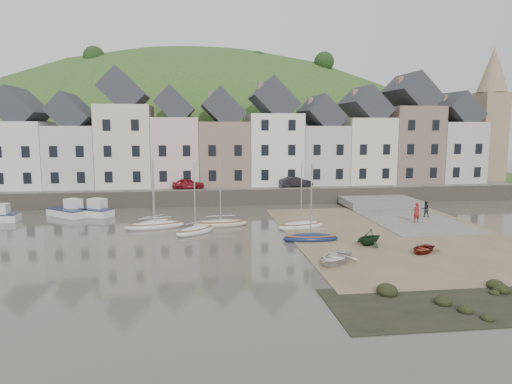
{
  "coord_description": "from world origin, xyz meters",
  "views": [
    {
      "loc": [
        -5.52,
        -36.53,
        9.0
      ],
      "look_at": [
        0.0,
        6.0,
        3.0
      ],
      "focal_mm": 33.21,
      "sensor_mm": 36.0,
      "label": 1
    }
  ],
  "objects": [
    {
      "name": "sailboat_2",
      "position": [
        -3.3,
        5.52,
        0.26
      ],
      "size": [
        5.04,
        2.03,
        6.32
      ],
      "color": "beige",
      "rests_on": "ground"
    },
    {
      "name": "sailboat_1",
      "position": [
        -9.27,
        6.18,
        0.27
      ],
      "size": [
        4.12,
        3.77,
        6.32
      ],
      "color": "silver",
      "rests_on": "ground"
    },
    {
      "name": "motorboat_2",
      "position": [
        -18.17,
        12.26,
        0.58
      ],
      "size": [
        4.52,
        4.19,
        1.7
      ],
      "color": "silver",
      "rests_on": "ground"
    },
    {
      "name": "car_left",
      "position": [
        -6.33,
        19.5,
        2.24
      ],
      "size": [
        3.93,
        1.97,
        1.29
      ],
      "primitive_type": "imported",
      "rotation": [
        0.0,
        0.0,
        1.69
      ],
      "color": "maroon",
      "rests_on": "quay_street"
    },
    {
      "name": "shore_rocks",
      "position": [
        7.88,
        -14.56,
        0.1
      ],
      "size": [
        14.0,
        6.0,
        0.74
      ],
      "color": "black",
      "rests_on": "ground"
    },
    {
      "name": "motorboat_0",
      "position": [
        -15.87,
        12.22,
        0.58
      ],
      "size": [
        4.87,
        3.74,
        1.7
      ],
      "color": "silver",
      "rests_on": "ground"
    },
    {
      "name": "beach",
      "position": [
        11.0,
        0.0,
        0.03
      ],
      "size": [
        18.0,
        26.0,
        0.06
      ],
      "primitive_type": "cube",
      "color": "brown",
      "rests_on": "ground"
    },
    {
      "name": "sailboat_3",
      "position": [
        -5.58,
        2.85,
        0.27
      ],
      "size": [
        4.02,
        3.77,
        6.32
      ],
      "color": "silver",
      "rests_on": "ground"
    },
    {
      "name": "rowboat_red",
      "position": [
        10.47,
        -5.57,
        0.32
      ],
      "size": [
        3.12,
        3.04,
        0.53
      ],
      "primitive_type": "imported",
      "rotation": [
        0.0,
        0.0,
        -0.87
      ],
      "color": "maroon",
      "rests_on": "beach"
    },
    {
      "name": "person_dark",
      "position": [
        16.94,
        6.81,
        0.89
      ],
      "size": [
        0.87,
        0.74,
        1.54
      ],
      "primitive_type": "imported",
      "rotation": [
        0.0,
        0.0,
        2.9
      ],
      "color": "black",
      "rests_on": "slipway"
    },
    {
      "name": "church_spire",
      "position": [
        34.55,
        24.0,
        11.06
      ],
      "size": [
        4.0,
        4.0,
        18.0
      ],
      "color": "#997F60",
      "rests_on": "quay_land"
    },
    {
      "name": "sailboat_5",
      "position": [
        3.44,
        -0.95,
        0.26
      ],
      "size": [
        4.49,
        1.79,
        6.32
      ],
      "color": "#152044",
      "rests_on": "ground"
    },
    {
      "name": "ground",
      "position": [
        0.0,
        0.0,
        0.0
      ],
      "size": [
        160.0,
        160.0,
        0.0
      ],
      "primitive_type": "plane",
      "color": "#403C32",
      "rests_on": "ground"
    },
    {
      "name": "quay_street",
      "position": [
        0.0,
        20.5,
        1.55
      ],
      "size": [
        70.0,
        7.0,
        0.1
      ],
      "primitive_type": "cube",
      "color": "slate",
      "rests_on": "quay_land"
    },
    {
      "name": "hillside",
      "position": [
        -5.0,
        60.0,
        -17.99
      ],
      "size": [
        134.4,
        84.0,
        84.0
      ],
      "color": "#325220",
      "rests_on": "ground"
    },
    {
      "name": "quay_land",
      "position": [
        0.0,
        32.0,
        0.75
      ],
      "size": [
        90.0,
        30.0,
        1.5
      ],
      "primitive_type": "cube",
      "color": "#325220",
      "rests_on": "ground"
    },
    {
      "name": "rowboat_green",
      "position": [
        7.45,
        -3.05,
        0.68
      ],
      "size": [
        3.0,
        2.85,
        1.24
      ],
      "primitive_type": "imported",
      "rotation": [
        0.0,
        0.0,
        -1.12
      ],
      "color": "black",
      "rests_on": "beach"
    },
    {
      "name": "townhouse_terrace",
      "position": [
        1.76,
        24.0,
        7.32
      ],
      "size": [
        61.05,
        8.0,
        13.93
      ],
      "color": "silver",
      "rests_on": "quay_land"
    },
    {
      "name": "rowboat_white",
      "position": [
        3.5,
        -7.26,
        0.41
      ],
      "size": [
        4.02,
        4.08,
        0.69
      ],
      "primitive_type": "imported",
      "rotation": [
        0.0,
        0.0,
        -0.74
      ],
      "color": "silver",
      "rests_on": "beach"
    },
    {
      "name": "sailboat_4",
      "position": [
        3.72,
        3.72,
        0.26
      ],
      "size": [
        4.66,
        2.68,
        6.32
      ],
      "color": "silver",
      "rests_on": "ground"
    },
    {
      "name": "person_red",
      "position": [
        14.77,
        4.3,
        1.05
      ],
      "size": [
        0.76,
        0.59,
        1.86
      ],
      "primitive_type": "imported",
      "rotation": [
        0.0,
        0.0,
        3.37
      ],
      "color": "maroon",
      "rests_on": "slipway"
    },
    {
      "name": "sailboat_0",
      "position": [
        -9.13,
        5.41,
        0.26
      ],
      "size": [
        5.51,
        2.73,
        6.32
      ],
      "color": "silver",
      "rests_on": "ground"
    },
    {
      "name": "seawall",
      "position": [
        0.0,
        17.0,
        0.9
      ],
      "size": [
        70.0,
        1.2,
        1.8
      ],
      "primitive_type": "cube",
      "color": "slate",
      "rests_on": "ground"
    },
    {
      "name": "car_right",
      "position": [
        6.65,
        19.5,
        2.26
      ],
      "size": [
        4.13,
        1.89,
        1.31
      ],
      "primitive_type": "imported",
      "rotation": [
        0.0,
        0.0,
        1.7
      ],
      "color": "black",
      "rests_on": "quay_street"
    },
    {
      "name": "slipway",
      "position": [
        15.0,
        8.0,
        0.06
      ],
      "size": [
        8.0,
        18.0,
        0.12
      ],
      "primitive_type": "cube",
      "color": "slate",
      "rests_on": "ground"
    }
  ]
}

